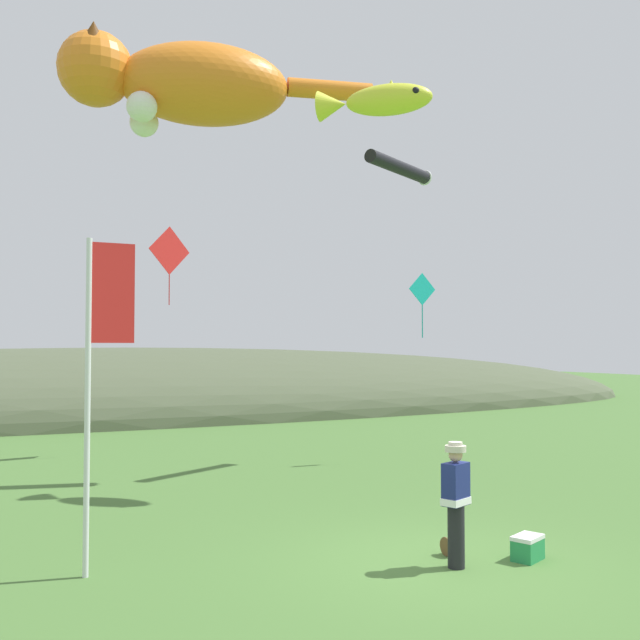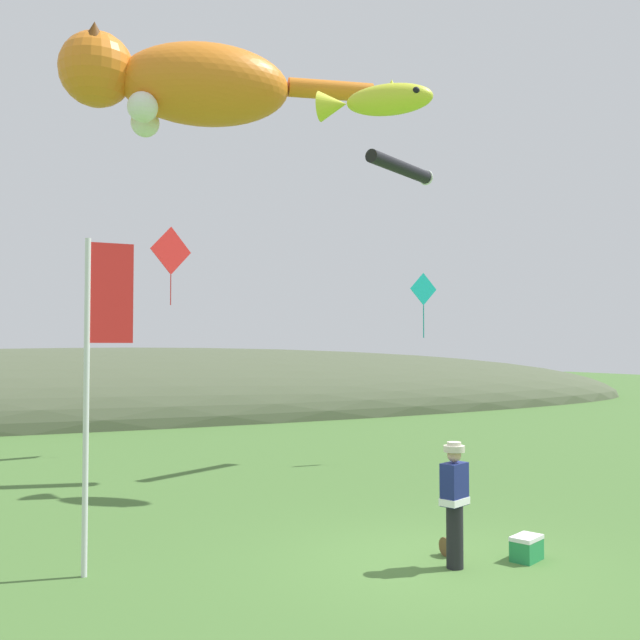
# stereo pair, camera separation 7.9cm
# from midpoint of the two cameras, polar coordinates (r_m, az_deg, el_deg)

# --- Properties ---
(ground_plane) EXTENTS (120.00, 120.00, 0.00)m
(ground_plane) POSITION_cam_midpoint_polar(r_m,az_deg,el_deg) (10.98, 9.12, -18.70)
(ground_plane) COLOR #477033
(distant_hill_ridge) EXTENTS (62.15, 15.66, 6.19)m
(distant_hill_ridge) POSITION_cam_midpoint_polar(r_m,az_deg,el_deg) (35.01, -18.49, -7.17)
(distant_hill_ridge) COLOR #4C563D
(distant_hill_ridge) RESTS_ON ground
(festival_attendant) EXTENTS (0.49, 0.40, 1.77)m
(festival_attendant) POSITION_cam_midpoint_polar(r_m,az_deg,el_deg) (10.60, 10.60, -13.97)
(festival_attendant) COLOR black
(festival_attendant) RESTS_ON ground
(kite_spool) EXTENTS (0.15, 0.28, 0.28)m
(kite_spool) POSITION_cam_midpoint_polar(r_m,az_deg,el_deg) (11.36, 10.09, -17.38)
(kite_spool) COLOR olive
(kite_spool) RESTS_ON ground
(picnic_cooler) EXTENTS (0.58, 0.49, 0.36)m
(picnic_cooler) POSITION_cam_midpoint_polar(r_m,az_deg,el_deg) (11.38, 16.08, -17.10)
(picnic_cooler) COLOR #268C4C
(picnic_cooler) RESTS_ON ground
(festival_banner_pole) EXTENTS (0.66, 0.08, 4.63)m
(festival_banner_pole) POSITION_cam_midpoint_polar(r_m,az_deg,el_deg) (10.33, -17.46, -2.58)
(festival_banner_pole) COLOR silver
(festival_banner_pole) RESTS_ON ground
(kite_giant_cat) EXTENTS (7.51, 3.06, 2.32)m
(kite_giant_cat) POSITION_cam_midpoint_polar(r_m,az_deg,el_deg) (18.49, -11.17, 18.06)
(kite_giant_cat) COLOR orange
(kite_fish_windsock) EXTENTS (2.48, 2.29, 0.82)m
(kite_fish_windsock) POSITION_cam_midpoint_polar(r_m,az_deg,el_deg) (17.09, 4.36, 17.09)
(kite_fish_windsock) COLOR yellow
(kite_tube_streamer) EXTENTS (2.81, 1.78, 0.44)m
(kite_tube_streamer) POSITION_cam_midpoint_polar(r_m,az_deg,el_deg) (19.99, 6.30, 12.02)
(kite_tube_streamer) COLOR black
(kite_diamond_teal) EXTENTS (0.90, 0.08, 1.80)m
(kite_diamond_teal) POSITION_cam_midpoint_polar(r_m,az_deg,el_deg) (19.91, 8.07, 2.38)
(kite_diamond_teal) COLOR #19BFBF
(kite_diamond_red) EXTENTS (1.34, 0.55, 2.34)m
(kite_diamond_red) POSITION_cam_midpoint_polar(r_m,az_deg,el_deg) (21.66, -12.05, 5.42)
(kite_diamond_red) COLOR red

